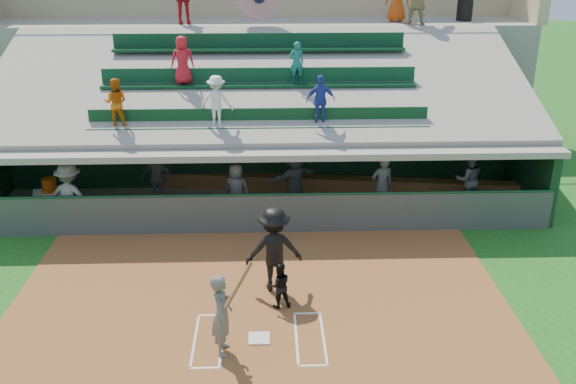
{
  "coord_description": "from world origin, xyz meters",
  "views": [
    {
      "loc": [
        0.21,
        -10.9,
        7.64
      ],
      "look_at": [
        0.7,
        3.5,
        1.8
      ],
      "focal_mm": 40.0,
      "sensor_mm": 36.0,
      "label": 1
    }
  ],
  "objects_px": {
    "batter_at_plate": "(222,314)",
    "trash_bin": "(465,9)",
    "home_plate": "(259,338)",
    "water_cooler": "(49,185)",
    "white_table": "(50,203)",
    "catcher": "(279,285)"
  },
  "relations": [
    {
      "from": "batter_at_plate",
      "to": "home_plate",
      "type": "bearing_deg",
      "value": 29.24
    },
    {
      "from": "batter_at_plate",
      "to": "white_table",
      "type": "relative_size",
      "value": 2.39
    },
    {
      "from": "home_plate",
      "to": "batter_at_plate",
      "type": "relative_size",
      "value": 0.22
    },
    {
      "from": "water_cooler",
      "to": "trash_bin",
      "type": "xyz_separation_m",
      "value": [
        13.61,
        7.04,
        4.08
      ]
    },
    {
      "from": "batter_at_plate",
      "to": "trash_bin",
      "type": "bearing_deg",
      "value": 58.94
    },
    {
      "from": "home_plate",
      "to": "water_cooler",
      "type": "bearing_deg",
      "value": 133.57
    },
    {
      "from": "catcher",
      "to": "trash_bin",
      "type": "distance_m",
      "value": 14.8
    },
    {
      "from": "white_table",
      "to": "trash_bin",
      "type": "bearing_deg",
      "value": 10.19
    },
    {
      "from": "home_plate",
      "to": "catcher",
      "type": "relative_size",
      "value": 0.41
    },
    {
      "from": "trash_bin",
      "to": "catcher",
      "type": "bearing_deg",
      "value": -120.48
    },
    {
      "from": "batter_at_plate",
      "to": "catcher",
      "type": "relative_size",
      "value": 1.87
    },
    {
      "from": "white_table",
      "to": "water_cooler",
      "type": "relative_size",
      "value": 2.05
    },
    {
      "from": "home_plate",
      "to": "white_table",
      "type": "relative_size",
      "value": 0.53
    },
    {
      "from": "water_cooler",
      "to": "home_plate",
      "type": "bearing_deg",
      "value": -46.43
    },
    {
      "from": "batter_at_plate",
      "to": "trash_bin",
      "type": "distance_m",
      "value": 16.59
    },
    {
      "from": "water_cooler",
      "to": "trash_bin",
      "type": "distance_m",
      "value": 15.86
    },
    {
      "from": "home_plate",
      "to": "trash_bin",
      "type": "relative_size",
      "value": 0.5
    },
    {
      "from": "home_plate",
      "to": "batter_at_plate",
      "type": "xyz_separation_m",
      "value": [
        -0.7,
        -0.39,
        0.84
      ]
    },
    {
      "from": "trash_bin",
      "to": "batter_at_plate",
      "type": "bearing_deg",
      "value": -121.06
    },
    {
      "from": "catcher",
      "to": "trash_bin",
      "type": "xyz_separation_m",
      "value": [
        7.16,
        12.16,
        4.49
      ]
    },
    {
      "from": "home_plate",
      "to": "catcher",
      "type": "distance_m",
      "value": 1.38
    },
    {
      "from": "water_cooler",
      "to": "catcher",
      "type": "bearing_deg",
      "value": -38.41
    }
  ]
}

